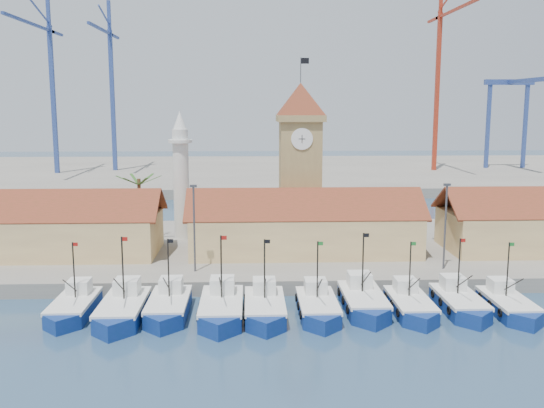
{
  "coord_description": "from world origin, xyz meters",
  "views": [
    {
      "loc": [
        -6.4,
        -48.95,
        18.43
      ],
      "look_at": [
        -3.8,
        18.0,
        7.52
      ],
      "focal_mm": 40.0,
      "sensor_mm": 36.0,
      "label": 1
    }
  ],
  "objects_px": {
    "boat_0": "(73,308)",
    "clock_tower": "(300,158)",
    "minaret": "(181,175)",
    "boat_5": "(318,308)"
  },
  "relations": [
    {
      "from": "boat_0",
      "to": "minaret",
      "type": "relative_size",
      "value": 0.56
    },
    {
      "from": "boat_5",
      "to": "clock_tower",
      "type": "height_order",
      "value": "clock_tower"
    },
    {
      "from": "clock_tower",
      "to": "minaret",
      "type": "relative_size",
      "value": 1.39
    },
    {
      "from": "clock_tower",
      "to": "boat_5",
      "type": "bearing_deg",
      "value": -90.81
    },
    {
      "from": "boat_0",
      "to": "boat_5",
      "type": "bearing_deg",
      "value": -2.28
    },
    {
      "from": "minaret",
      "to": "boat_5",
      "type": "bearing_deg",
      "value": -60.44
    },
    {
      "from": "boat_0",
      "to": "clock_tower",
      "type": "relative_size",
      "value": 0.4
    },
    {
      "from": "boat_0",
      "to": "minaret",
      "type": "height_order",
      "value": "minaret"
    },
    {
      "from": "minaret",
      "to": "boat_0",
      "type": "bearing_deg",
      "value": -105.63
    },
    {
      "from": "boat_0",
      "to": "minaret",
      "type": "xyz_separation_m",
      "value": [
        6.99,
        24.99,
        9.02
      ]
    }
  ]
}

